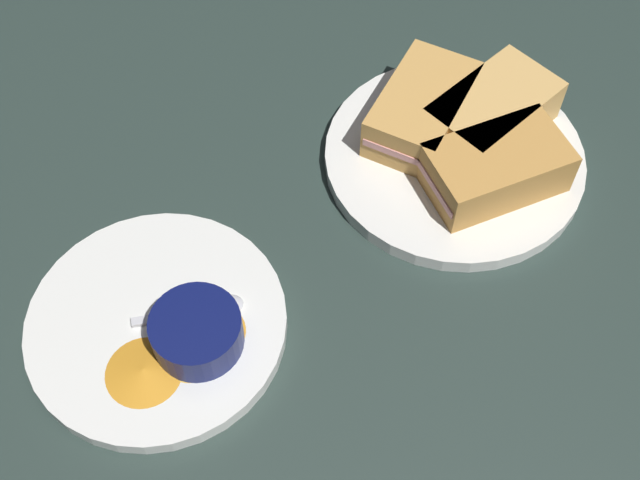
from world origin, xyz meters
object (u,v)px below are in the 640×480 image
at_px(plate_sandwich_main, 454,158).
at_px(sandwich_half_far, 493,113).
at_px(plate_chips_companion, 157,324).
at_px(spoon_by_gravy_ramekin, 211,308).
at_px(ramekin_dark_sauce, 423,101).
at_px(ramekin_light_gravy, 197,331).
at_px(sandwich_half_extra, 422,109).
at_px(spoon_by_dark_ramekin, 459,145).
at_px(sandwich_half_near, 496,167).

relative_size(plate_sandwich_main, sandwich_half_far, 1.73).
xyz_separation_m(sandwich_half_far, plate_chips_companion, (0.36, 0.15, -0.03)).
distance_m(plate_sandwich_main, spoon_by_gravy_ramekin, 0.29).
xyz_separation_m(sandwich_half_far, ramekin_dark_sauce, (0.06, -0.03, -0.00)).
height_order(sandwich_half_far, ramekin_dark_sauce, sandwich_half_far).
bearing_deg(ramekin_light_gravy, sandwich_half_extra, -142.67).
xyz_separation_m(sandwich_half_extra, spoon_by_gravy_ramekin, (0.24, 0.17, -0.02)).
height_order(sandwich_half_extra, spoon_by_gravy_ramekin, sandwich_half_extra).
relative_size(plate_sandwich_main, sandwich_half_extra, 1.76).
distance_m(sandwich_half_extra, spoon_by_gravy_ramekin, 0.29).
relative_size(sandwich_half_extra, ramekin_dark_sauce, 2.15).
relative_size(spoon_by_dark_ramekin, spoon_by_gravy_ramekin, 0.96).
bearing_deg(ramekin_dark_sauce, sandwich_half_near, 113.43).
height_order(sandwich_half_far, spoon_by_dark_ramekin, sandwich_half_far).
xyz_separation_m(plate_sandwich_main, ramekin_light_gravy, (0.28, 0.15, 0.03)).
bearing_deg(sandwich_half_near, ramekin_light_gravy, 19.60).
distance_m(sandwich_half_near, plate_chips_companion, 0.35).
bearing_deg(plate_chips_companion, sandwich_half_near, -166.80).
bearing_deg(plate_chips_companion, spoon_by_dark_ramekin, -158.00).
bearing_deg(plate_chips_companion, spoon_by_gravy_ramekin, 178.84).
xyz_separation_m(sandwich_half_near, sandwich_half_extra, (0.05, -0.09, 0.00)).
distance_m(sandwich_half_near, sandwich_half_far, 0.07).
relative_size(sandwich_half_near, plate_chips_companion, 0.62).
bearing_deg(sandwich_half_far, plate_sandwich_main, 28.31).
distance_m(plate_chips_companion, spoon_by_gravy_ramekin, 0.05).
xyz_separation_m(sandwich_half_near, spoon_by_gravy_ramekin, (0.29, 0.08, -0.02)).
bearing_deg(sandwich_half_far, spoon_by_dark_ramekin, 24.32).
bearing_deg(sandwich_half_far, spoon_by_gravy_ramekin, 25.51).
bearing_deg(sandwich_half_near, spoon_by_dark_ramekin, -70.34).
bearing_deg(spoon_by_gravy_ramekin, spoon_by_dark_ramekin, -154.33).
xyz_separation_m(plate_chips_companion, ramekin_light_gravy, (-0.03, 0.03, 0.03)).
relative_size(spoon_by_dark_ramekin, plate_chips_companion, 0.41).
height_order(plate_chips_companion, ramekin_light_gravy, ramekin_light_gravy).
distance_m(ramekin_dark_sauce, ramekin_light_gravy, 0.33).
relative_size(plate_sandwich_main, ramekin_light_gravy, 3.33).
xyz_separation_m(sandwich_half_near, ramekin_light_gravy, (0.30, 0.11, -0.01)).
height_order(plate_sandwich_main, ramekin_light_gravy, ramekin_light_gravy).
distance_m(sandwich_half_extra, plate_chips_companion, 0.34).
xyz_separation_m(sandwich_half_extra, ramekin_light_gravy, (0.26, 0.20, -0.01)).
height_order(ramekin_dark_sauce, spoon_by_dark_ramekin, ramekin_dark_sauce).
bearing_deg(ramekin_dark_sauce, spoon_by_gravy_ramekin, 36.11).
relative_size(sandwich_half_extra, plate_chips_companion, 0.65).
bearing_deg(plate_sandwich_main, ramekin_dark_sauce, -70.69).
bearing_deg(spoon_by_dark_ramekin, plate_chips_companion, 22.00).
relative_size(plate_chips_companion, spoon_by_gravy_ramekin, 2.33).
distance_m(sandwich_half_extra, spoon_by_dark_ramekin, 0.05).
relative_size(ramekin_dark_sauce, spoon_by_dark_ramekin, 0.73).
bearing_deg(ramekin_dark_sauce, plate_sandwich_main, 109.31).
xyz_separation_m(ramekin_dark_sauce, ramekin_light_gravy, (0.26, 0.21, -0.00)).
bearing_deg(spoon_by_gravy_ramekin, ramekin_light_gravy, 62.57).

